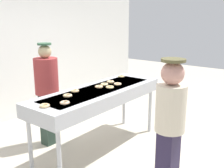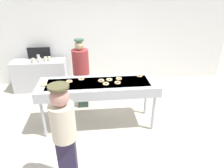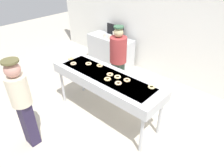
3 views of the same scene
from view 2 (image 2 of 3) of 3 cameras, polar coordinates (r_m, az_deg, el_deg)
name	(u,v)px [view 2 (image 2 of 3)]	position (r m, az deg, el deg)	size (l,w,h in m)	color
ground_plane	(100,124)	(4.38, -3.58, -11.27)	(16.00, 16.00, 0.00)	beige
back_wall	(94,28)	(5.86, -5.14, 15.71)	(8.00, 0.12, 3.23)	white
fryer_conveyor	(98,87)	(3.91, -3.93, -0.89)	(2.33, 0.74, 0.98)	#B7BABF
plain_donut_0	(119,79)	(3.99, 1.97, 1.55)	(0.12, 0.12, 0.03)	#F4C98E
plain_donut_1	(55,87)	(3.81, -15.93, -0.72)	(0.12, 0.12, 0.03)	beige
plain_donut_2	(69,81)	(3.95, -12.17, 0.73)	(0.12, 0.12, 0.03)	#EFC78E
plain_donut_3	(118,83)	(3.82, 1.61, 0.39)	(0.12, 0.12, 0.03)	beige
plain_donut_4	(101,81)	(3.90, -3.14, 0.97)	(0.12, 0.12, 0.03)	#F7C58A
plain_donut_5	(109,80)	(3.94, -0.78, 1.25)	(0.12, 0.12, 0.03)	beige
plain_donut_6	(44,85)	(3.95, -18.94, -0.16)	(0.12, 0.12, 0.03)	#EBC789
plain_donut_7	(81,79)	(4.02, -8.83, 1.46)	(0.12, 0.12, 0.03)	#ECC585
plain_donut_8	(139,76)	(4.16, 7.87, 2.38)	(0.12, 0.12, 0.03)	#EBD28B
plain_donut_9	(106,84)	(3.77, -1.80, 0.07)	(0.12, 0.12, 0.03)	#F1D086
worker_baker	(81,70)	(4.59, -8.86, 4.07)	(0.37, 0.37, 1.65)	#2B3F34
customer_waiting	(65,135)	(2.72, -13.44, -13.95)	(0.32, 0.32, 1.64)	#29223E
prep_counter	(41,75)	(5.94, -19.79, 2.39)	(1.43, 0.54, 0.85)	#B7BABF
paper_cup_0	(46,59)	(5.69, -18.47, 6.83)	(0.08, 0.08, 0.12)	beige
paper_cup_1	(38,57)	(5.96, -20.37, 7.38)	(0.08, 0.08, 0.12)	beige
paper_cup_2	(49,59)	(5.67, -17.50, 6.89)	(0.08, 0.08, 0.12)	beige
paper_cup_3	(33,61)	(5.67, -21.61, 6.27)	(0.08, 0.08, 0.12)	beige
paper_cup_4	(40,60)	(5.66, -20.03, 6.48)	(0.08, 0.08, 0.12)	beige
menu_display	(39,53)	(5.95, -20.20, 8.36)	(0.61, 0.04, 0.31)	black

